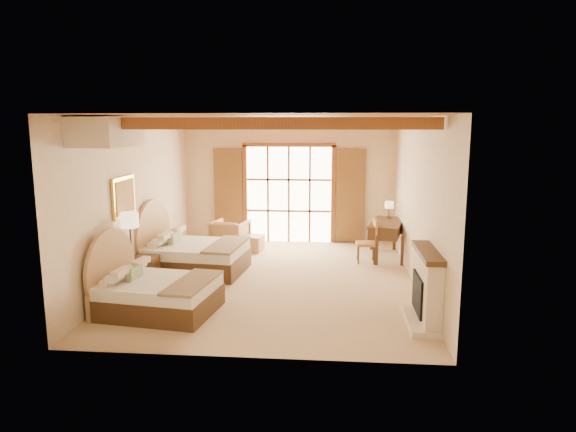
# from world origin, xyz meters

# --- Properties ---
(floor) EXTENTS (7.00, 7.00, 0.00)m
(floor) POSITION_xyz_m (0.00, 0.00, 0.00)
(floor) COLOR tan
(floor) RESTS_ON ground
(wall_back) EXTENTS (5.50, 0.00, 5.50)m
(wall_back) POSITION_xyz_m (0.00, 3.50, 1.60)
(wall_back) COLOR beige
(wall_back) RESTS_ON ground
(wall_left) EXTENTS (0.00, 7.00, 7.00)m
(wall_left) POSITION_xyz_m (-2.75, 0.00, 1.60)
(wall_left) COLOR beige
(wall_left) RESTS_ON ground
(wall_right) EXTENTS (0.00, 7.00, 7.00)m
(wall_right) POSITION_xyz_m (2.75, 0.00, 1.60)
(wall_right) COLOR beige
(wall_right) RESTS_ON ground
(ceiling) EXTENTS (7.00, 7.00, 0.00)m
(ceiling) POSITION_xyz_m (0.00, 0.00, 3.20)
(ceiling) COLOR #A86D32
(ceiling) RESTS_ON ground
(ceiling_beams) EXTENTS (5.39, 4.60, 0.18)m
(ceiling_beams) POSITION_xyz_m (0.00, 0.00, 3.08)
(ceiling_beams) COLOR brown
(ceiling_beams) RESTS_ON ceiling
(french_doors) EXTENTS (3.95, 0.08, 2.60)m
(french_doors) POSITION_xyz_m (0.00, 3.44, 1.25)
(french_doors) COLOR white
(french_doors) RESTS_ON ground
(fireplace) EXTENTS (0.46, 1.40, 1.16)m
(fireplace) POSITION_xyz_m (2.60, -2.00, 0.51)
(fireplace) COLOR beige
(fireplace) RESTS_ON ground
(painting) EXTENTS (0.06, 0.95, 0.75)m
(painting) POSITION_xyz_m (-2.70, -0.75, 1.75)
(painting) COLOR gold
(painting) RESTS_ON wall_left
(canopy_valance) EXTENTS (0.70, 1.40, 0.45)m
(canopy_valance) POSITION_xyz_m (-2.40, -2.00, 2.95)
(canopy_valance) COLOR beige
(canopy_valance) RESTS_ON ceiling
(bed_near) EXTENTS (2.00, 1.61, 1.20)m
(bed_near) POSITION_xyz_m (-1.84, -1.96, 0.36)
(bed_near) COLOR #4C351B
(bed_near) RESTS_ON floor
(bed_far) EXTENTS (2.16, 1.71, 1.32)m
(bed_far) POSITION_xyz_m (-1.86, 0.43, 0.40)
(bed_far) COLOR #4C351B
(bed_far) RESTS_ON floor
(nightstand) EXTENTS (0.47, 0.47, 0.56)m
(nightstand) POSITION_xyz_m (-2.46, -0.54, 0.28)
(nightstand) COLOR #4C351B
(nightstand) RESTS_ON floor
(floor_lamp) EXTENTS (0.32, 0.32, 1.51)m
(floor_lamp) POSITION_xyz_m (-2.50, -1.05, 1.28)
(floor_lamp) COLOR #3C2E1B
(floor_lamp) RESTS_ON floor
(armchair) EXTENTS (0.98, 0.99, 0.76)m
(armchair) POSITION_xyz_m (-1.36, 2.35, 0.38)
(armchair) COLOR #A67A4B
(armchair) RESTS_ON floor
(ottoman) EXTENTS (0.60, 0.60, 0.38)m
(ottoman) POSITION_xyz_m (-0.83, 2.35, 0.19)
(ottoman) COLOR tan
(ottoman) RESTS_ON floor
(desk) EXTENTS (1.00, 1.67, 0.84)m
(desk) POSITION_xyz_m (2.41, 2.02, 0.45)
(desk) COLOR #4C351B
(desk) RESTS_ON floor
(desk_chair) EXTENTS (0.46, 0.46, 0.99)m
(desk_chair) POSITION_xyz_m (1.93, 1.49, 0.31)
(desk_chair) COLOR #B77B39
(desk_chair) RESTS_ON floor
(desk_lamp) EXTENTS (0.20, 0.20, 0.41)m
(desk_lamp) POSITION_xyz_m (2.50, 2.51, 1.15)
(desk_lamp) COLOR #3C2E1B
(desk_lamp) RESTS_ON desk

